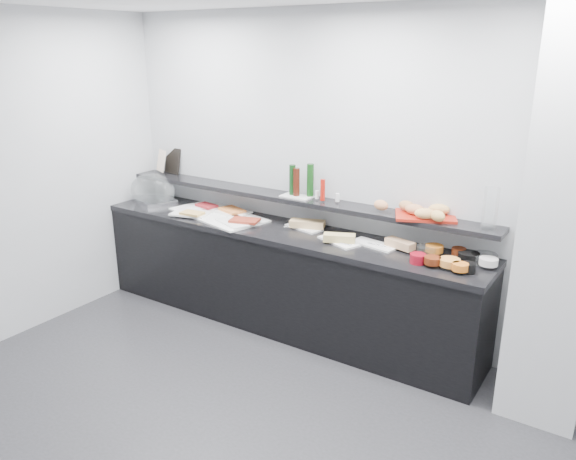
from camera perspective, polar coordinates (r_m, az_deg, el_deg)
The scene contains 54 objects.
back_wall at distance 4.61m, azimuth 8.49°, elevation 4.96°, with size 5.00×0.02×2.70m, color #B0B3B7.
column at distance 3.89m, azimuth 26.55°, elevation 0.75°, with size 0.50×0.50×2.70m, color silver.
buffet_cabinet at distance 4.98m, azimuth -0.83°, elevation -5.05°, with size 3.60×0.60×0.85m, color black.
counter_top at distance 4.82m, azimuth -0.85°, elevation -0.13°, with size 3.62×0.62×0.05m, color black.
wall_shelf at distance 4.88m, azimuth 0.28°, elevation 3.25°, with size 3.60×0.25×0.04m, color black.
cloche_base at distance 5.81m, azimuth -13.43°, elevation 3.03°, with size 0.47×0.31×0.04m, color silver.
cloche_dome at distance 5.75m, azimuth -13.58°, elevation 3.95°, with size 0.47×0.31×0.34m, color white.
linen_runner at distance 5.22m, azimuth -7.11°, elevation 1.54°, with size 0.97×0.46×0.01m, color white.
platter_meat_a at distance 5.46m, azimuth -8.24°, elevation 2.40°, with size 0.27×0.18×0.01m, color white.
food_meat_a at distance 5.41m, azimuth -8.27°, elevation 2.47°, with size 0.20×0.13×0.02m, color maroon.
platter_salmon at distance 5.23m, azimuth -5.71°, elevation 1.80°, with size 0.33×0.22×0.01m, color white.
food_salmon at distance 5.24m, azimuth -5.70°, elevation 2.04°, with size 0.24×0.16×0.02m, color orange.
platter_cheese at distance 5.25m, azimuth -9.84°, elevation 1.68°, with size 0.34×0.23×0.01m, color white.
food_cheese at distance 5.18m, azimuth -9.71°, elevation 1.69°, with size 0.20×0.13×0.02m, color #D8A954.
platter_meat_b at distance 4.94m, azimuth -5.34°, elevation 0.83°, with size 0.34×0.23×0.01m, color white.
food_meat_b at distance 4.91m, azimuth -4.42°, elevation 0.98°, with size 0.25×0.16×0.02m, color maroon.
sandwich_plate_left at distance 4.81m, azimuth 1.63°, elevation 0.25°, with size 0.33×0.14×0.01m, color white.
sandwich_food_left at distance 4.79m, azimuth 1.97°, elevation 0.64°, with size 0.30×0.11×0.06m, color tan.
tongs_left at distance 4.79m, azimuth 0.50°, elevation 0.30°, with size 0.01×0.01×0.16m, color #B3B5BA.
sandwich_plate_mid at distance 4.49m, azimuth 5.18°, elevation -1.15°, with size 0.36×0.16×0.01m, color white.
sandwich_food_mid at distance 4.46m, azimuth 5.23°, elevation -0.80°, with size 0.25×0.10×0.06m, color tan.
tongs_mid at distance 4.41m, azimuth 5.52°, elevation -1.35°, with size 0.01×0.01×0.16m, color silver.
sandwich_plate_right at distance 4.45m, azimuth 8.77°, elevation -1.47°, with size 0.37×0.16×0.01m, color white.
sandwich_food_right at distance 4.39m, azimuth 11.31°, elevation -1.39°, with size 0.23×0.09×0.06m, color tan.
tongs_right at distance 4.42m, azimuth 9.05°, elevation -1.49°, with size 0.01×0.01×0.16m, color #B3B5BA.
bowl_glass_fruit at distance 4.32m, azimuth 13.93°, elevation -2.04°, with size 0.15×0.15×0.07m, color silver.
fill_glass_fruit at distance 4.34m, azimuth 14.65°, elevation -1.82°, with size 0.13×0.13×0.05m, color orange.
bowl_black_jam at distance 4.27m, azimuth 17.88°, elevation -2.65°, with size 0.15×0.15×0.07m, color black.
fill_black_jam at distance 4.33m, azimuth 16.96°, elevation -2.08°, with size 0.10×0.10×0.05m, color #581F0C.
bowl_glass_cream at distance 4.28m, azimuth 19.31°, elevation -2.76°, with size 0.18×0.18×0.07m, color white.
fill_glass_cream at distance 4.20m, azimuth 19.70°, elevation -3.03°, with size 0.13×0.13×0.05m, color silver.
bowl_red_jam at distance 4.14m, azimuth 13.05°, elevation -2.84°, with size 0.11×0.11×0.07m, color maroon.
fill_red_jam at distance 4.10m, azimuth 14.46°, elevation -3.00°, with size 0.12×0.12×0.05m, color #551F0C.
bowl_glass_salmon at distance 4.11m, azimuth 16.17°, elevation -3.28°, with size 0.14×0.14×0.07m, color white.
fill_glass_salmon at distance 4.10m, azimuth 16.09°, elevation -3.16°, with size 0.15×0.15×0.05m, color orange.
bowl_black_fruit at distance 4.07m, azimuth 17.82°, elevation -3.66°, with size 0.11×0.11×0.07m, color black.
fill_black_fruit at distance 4.03m, azimuth 17.09°, elevation -3.60°, with size 0.11×0.11×0.05m, color #CA651B.
framed_print at distance 5.86m, azimuth -11.63°, elevation 6.91°, with size 0.21×0.02×0.26m, color black.
print_art at distance 5.89m, azimuth -12.75°, elevation 6.88°, with size 0.19×0.00×0.22m, color beige.
condiment_tray at distance 4.84m, azimuth 0.92°, elevation 3.43°, with size 0.27×0.17×0.01m, color silver.
bottle_green_a at distance 4.85m, azimuth 0.45°, elevation 5.13°, with size 0.06×0.06×0.26m, color black.
bottle_brown at distance 4.82m, azimuth 0.86°, elevation 4.90°, with size 0.06×0.06×0.24m, color #3B130A.
bottle_green_b at distance 4.80m, azimuth 2.28°, elevation 5.09°, with size 0.06×0.06×0.28m, color #0F3A11.
bottle_hot at distance 4.68m, azimuth 3.55°, elevation 4.09°, with size 0.04×0.04×0.18m, color #A6150B.
shaker_salt at distance 4.74m, azimuth 2.96°, elevation 3.60°, with size 0.03×0.03×0.07m, color white.
shaker_pepper at distance 4.66m, azimuth 5.05°, elevation 3.31°, with size 0.04×0.04×0.07m, color silver.
bread_tray at distance 4.39m, azimuth 13.77°, elevation 1.41°, with size 0.44×0.31×0.02m, color #A21E11.
bread_roll_nw at distance 4.44m, azimuth 11.96°, elevation 2.42°, with size 0.13×0.09×0.08m, color #AD7242.
bread_roll_ne at distance 4.41m, azimuth 15.10°, elevation 2.05°, with size 0.16×0.10×0.08m, color tan.
bread_roll_sw at distance 4.43m, azimuth 9.43°, elevation 2.51°, with size 0.13×0.08×0.08m, color #C97E4C.
bread_roll_s at distance 4.27m, azimuth 13.74°, elevation 1.63°, with size 0.15×0.10×0.08m, color tan.
bread_roll_se at distance 4.23m, azimuth 14.97°, elevation 1.39°, with size 0.12×0.08×0.08m, color tan.
bread_roll_mide at distance 4.36m, azimuth 12.75°, elevation 2.06°, with size 0.15×0.10×0.08m, color #BE7548.
carafe at distance 4.20m, azimuth 19.86°, elevation 2.06°, with size 0.11×0.11×0.30m, color white.
Camera 1 is at (1.87, -2.08, 2.39)m, focal length 35.00 mm.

